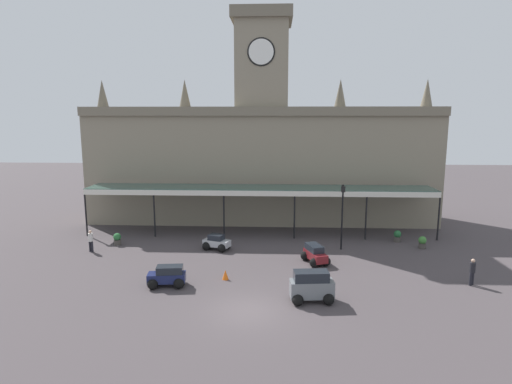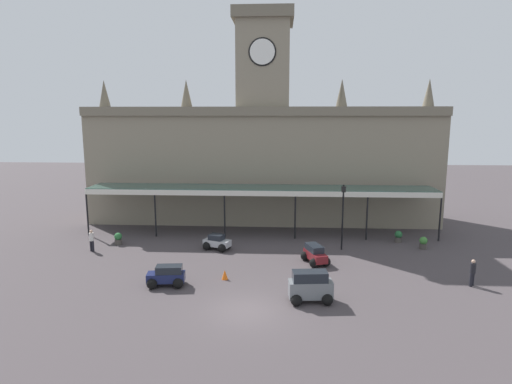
{
  "view_description": "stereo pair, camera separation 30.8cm",
  "coord_description": "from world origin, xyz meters",
  "px_view_note": "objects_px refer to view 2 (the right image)",
  "views": [
    {
      "loc": [
        1.36,
        -21.38,
        10.22
      ],
      "look_at": [
        0.0,
        8.24,
        4.93
      ],
      "focal_mm": 30.32,
      "sensor_mm": 36.0,
      "label": 1
    },
    {
      "loc": [
        1.67,
        -21.36,
        10.22
      ],
      "look_at": [
        0.0,
        8.24,
        4.93
      ],
      "focal_mm": 30.32,
      "sensor_mm": 36.0,
      "label": 2
    }
  ],
  "objects_px": {
    "car_maroon_estate": "(315,255)",
    "pedestrian_near_entrance": "(92,240)",
    "pedestrian_beside_cars": "(473,272)",
    "planter_by_canopy": "(398,236)",
    "car_grey_van": "(310,288)",
    "car_navy_estate": "(167,277)",
    "car_silver_sedan": "(217,243)",
    "traffic_cone": "(225,275)",
    "victorian_lamppost": "(343,210)",
    "planter_forecourt_centre": "(118,239)",
    "planter_near_kerb": "(423,243)"
  },
  "relations": [
    {
      "from": "pedestrian_near_entrance",
      "to": "planter_near_kerb",
      "type": "xyz_separation_m",
      "value": [
        25.35,
        2.0,
        -0.42
      ]
    },
    {
      "from": "car_silver_sedan",
      "to": "car_grey_van",
      "type": "bearing_deg",
      "value": -54.47
    },
    {
      "from": "victorian_lamppost",
      "to": "car_maroon_estate",
      "type": "bearing_deg",
      "value": -125.46
    },
    {
      "from": "car_navy_estate",
      "to": "traffic_cone",
      "type": "height_order",
      "value": "car_navy_estate"
    },
    {
      "from": "planter_near_kerb",
      "to": "planter_by_canopy",
      "type": "xyz_separation_m",
      "value": [
        -1.45,
        1.69,
        0.0
      ]
    },
    {
      "from": "pedestrian_beside_cars",
      "to": "planter_near_kerb",
      "type": "xyz_separation_m",
      "value": [
        -0.54,
        7.35,
        -0.42
      ]
    },
    {
      "from": "victorian_lamppost",
      "to": "planter_forecourt_centre",
      "type": "relative_size",
      "value": 5.29
    },
    {
      "from": "pedestrian_beside_cars",
      "to": "planter_by_canopy",
      "type": "distance_m",
      "value": 9.27
    },
    {
      "from": "car_navy_estate",
      "to": "pedestrian_near_entrance",
      "type": "bearing_deg",
      "value": 139.5
    },
    {
      "from": "car_navy_estate",
      "to": "planter_forecourt_centre",
      "type": "bearing_deg",
      "value": 126.67
    },
    {
      "from": "car_grey_van",
      "to": "planter_forecourt_centre",
      "type": "xyz_separation_m",
      "value": [
        -14.62,
        9.99,
        -0.32
      ]
    },
    {
      "from": "car_grey_van",
      "to": "planter_forecourt_centre",
      "type": "height_order",
      "value": "car_grey_van"
    },
    {
      "from": "pedestrian_near_entrance",
      "to": "planter_forecourt_centre",
      "type": "height_order",
      "value": "pedestrian_near_entrance"
    },
    {
      "from": "car_navy_estate",
      "to": "pedestrian_beside_cars",
      "type": "relative_size",
      "value": 1.4
    },
    {
      "from": "car_grey_van",
      "to": "pedestrian_beside_cars",
      "type": "xyz_separation_m",
      "value": [
        9.93,
        2.81,
        0.1
      ]
    },
    {
      "from": "car_silver_sedan",
      "to": "planter_near_kerb",
      "type": "xyz_separation_m",
      "value": [
        15.92,
        1.02,
        -0.01
      ]
    },
    {
      "from": "car_navy_estate",
      "to": "traffic_cone",
      "type": "distance_m",
      "value": 3.61
    },
    {
      "from": "pedestrian_beside_cars",
      "to": "victorian_lamppost",
      "type": "height_order",
      "value": "victorian_lamppost"
    },
    {
      "from": "car_silver_sedan",
      "to": "car_grey_van",
      "type": "height_order",
      "value": "car_grey_van"
    },
    {
      "from": "car_silver_sedan",
      "to": "pedestrian_near_entrance",
      "type": "relative_size",
      "value": 1.33
    },
    {
      "from": "pedestrian_near_entrance",
      "to": "car_navy_estate",
      "type": "bearing_deg",
      "value": -40.5
    },
    {
      "from": "car_silver_sedan",
      "to": "planter_by_canopy",
      "type": "xyz_separation_m",
      "value": [
        14.47,
        2.71,
        -0.01
      ]
    },
    {
      "from": "victorian_lamppost",
      "to": "traffic_cone",
      "type": "height_order",
      "value": "victorian_lamppost"
    },
    {
      "from": "car_silver_sedan",
      "to": "victorian_lamppost",
      "type": "bearing_deg",
      "value": 3.02
    },
    {
      "from": "pedestrian_near_entrance",
      "to": "car_grey_van",
      "type": "bearing_deg",
      "value": -27.08
    },
    {
      "from": "car_grey_van",
      "to": "pedestrian_near_entrance",
      "type": "bearing_deg",
      "value": 152.92
    },
    {
      "from": "car_grey_van",
      "to": "car_navy_estate",
      "type": "xyz_separation_m",
      "value": [
        -8.53,
        1.81,
        -0.24
      ]
    },
    {
      "from": "car_silver_sedan",
      "to": "planter_forecourt_centre",
      "type": "height_order",
      "value": "car_silver_sedan"
    },
    {
      "from": "car_maroon_estate",
      "to": "pedestrian_near_entrance",
      "type": "relative_size",
      "value": 1.45
    },
    {
      "from": "planter_by_canopy",
      "to": "car_grey_van",
      "type": "bearing_deg",
      "value": -123.81
    },
    {
      "from": "car_silver_sedan",
      "to": "planter_near_kerb",
      "type": "bearing_deg",
      "value": 3.65
    },
    {
      "from": "car_navy_estate",
      "to": "planter_by_canopy",
      "type": "height_order",
      "value": "car_navy_estate"
    },
    {
      "from": "car_maroon_estate",
      "to": "planter_forecourt_centre",
      "type": "height_order",
      "value": "car_maroon_estate"
    },
    {
      "from": "car_navy_estate",
      "to": "pedestrian_near_entrance",
      "type": "height_order",
      "value": "pedestrian_near_entrance"
    },
    {
      "from": "planter_near_kerb",
      "to": "car_navy_estate",
      "type": "bearing_deg",
      "value": -155.01
    },
    {
      "from": "car_grey_van",
      "to": "pedestrian_beside_cars",
      "type": "relative_size",
      "value": 1.49
    },
    {
      "from": "car_maroon_estate",
      "to": "pedestrian_beside_cars",
      "type": "distance_m",
      "value": 9.86
    },
    {
      "from": "car_grey_van",
      "to": "planter_by_canopy",
      "type": "height_order",
      "value": "car_grey_van"
    },
    {
      "from": "car_navy_estate",
      "to": "planter_forecourt_centre",
      "type": "relative_size",
      "value": 2.43
    },
    {
      "from": "victorian_lamppost",
      "to": "planter_forecourt_centre",
      "type": "height_order",
      "value": "victorian_lamppost"
    },
    {
      "from": "car_maroon_estate",
      "to": "victorian_lamppost",
      "type": "height_order",
      "value": "victorian_lamppost"
    },
    {
      "from": "car_navy_estate",
      "to": "victorian_lamppost",
      "type": "relative_size",
      "value": 0.46
    },
    {
      "from": "car_maroon_estate",
      "to": "car_navy_estate",
      "type": "distance_m",
      "value": 10.4
    },
    {
      "from": "pedestrian_near_entrance",
      "to": "victorian_lamppost",
      "type": "height_order",
      "value": "victorian_lamppost"
    },
    {
      "from": "car_navy_estate",
      "to": "planter_by_canopy",
      "type": "bearing_deg",
      "value": 31.38
    },
    {
      "from": "car_grey_van",
      "to": "traffic_cone",
      "type": "bearing_deg",
      "value": 149.41
    },
    {
      "from": "car_silver_sedan",
      "to": "traffic_cone",
      "type": "distance_m",
      "value": 6.26
    },
    {
      "from": "car_grey_van",
      "to": "traffic_cone",
      "type": "height_order",
      "value": "car_grey_van"
    },
    {
      "from": "car_maroon_estate",
      "to": "planter_by_canopy",
      "type": "distance_m",
      "value": 8.98
    },
    {
      "from": "car_navy_estate",
      "to": "traffic_cone",
      "type": "relative_size",
      "value": 3.75
    }
  ]
}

